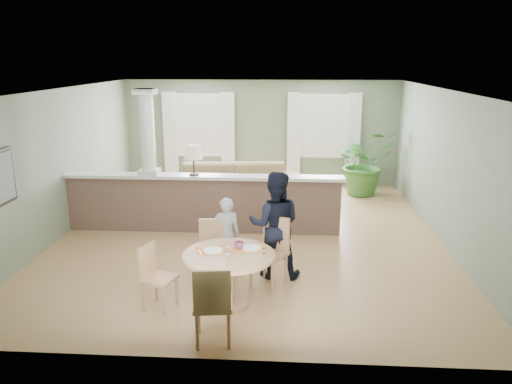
# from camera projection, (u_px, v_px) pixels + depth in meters

# --- Properties ---
(ground) EXTENTS (8.00, 8.00, 0.00)m
(ground) POSITION_uv_depth(u_px,v_px,m) (249.00, 235.00, 9.39)
(ground) COLOR tan
(ground) RESTS_ON ground
(room_shell) EXTENTS (7.02, 8.02, 2.71)m
(room_shell) POSITION_uv_depth(u_px,v_px,m) (250.00, 135.00, 9.53)
(room_shell) COLOR gray
(room_shell) RESTS_ON ground
(pony_wall) EXTENTS (5.32, 0.38, 2.70)m
(pony_wall) POSITION_uv_depth(u_px,v_px,m) (198.00, 196.00, 9.46)
(pony_wall) COLOR brown
(pony_wall) RESTS_ON ground
(sofa) EXTENTS (3.20, 1.54, 0.90)m
(sofa) POSITION_uv_depth(u_px,v_px,m) (234.00, 185.00, 11.26)
(sofa) COLOR olive
(sofa) RESTS_ON ground
(houseplant) EXTENTS (1.80, 1.72, 1.57)m
(houseplant) POSITION_uv_depth(u_px,v_px,m) (364.00, 163.00, 12.05)
(houseplant) COLOR #336729
(houseplant) RESTS_ON ground
(dining_table) EXTENTS (1.23, 1.23, 0.84)m
(dining_table) POSITION_uv_depth(u_px,v_px,m) (229.00, 264.00, 6.61)
(dining_table) COLOR tan
(dining_table) RESTS_ON ground
(chair_far_boy) EXTENTS (0.45, 0.45, 0.88)m
(chair_far_boy) POSITION_uv_depth(u_px,v_px,m) (212.00, 246.00, 7.53)
(chair_far_boy) COLOR tan
(chair_far_boy) RESTS_ON ground
(chair_far_man) EXTENTS (0.63, 0.63, 1.02)m
(chair_far_man) POSITION_uv_depth(u_px,v_px,m) (272.00, 248.00, 7.25)
(chair_far_man) COLOR tan
(chair_far_man) RESTS_ON ground
(chair_near) EXTENTS (0.50, 0.50, 0.99)m
(chair_near) POSITION_uv_depth(u_px,v_px,m) (213.00, 302.00, 5.69)
(chair_near) COLOR tan
(chair_near) RESTS_ON ground
(chair_side) EXTENTS (0.49, 0.49, 0.87)m
(chair_side) POSITION_uv_depth(u_px,v_px,m) (155.00, 274.00, 6.59)
(chair_side) COLOR tan
(chair_side) RESTS_ON ground
(child_person) EXTENTS (0.49, 0.37, 1.20)m
(child_person) POSITION_uv_depth(u_px,v_px,m) (226.00, 235.00, 7.67)
(child_person) COLOR #A4A3A9
(child_person) RESTS_ON ground
(man_person) EXTENTS (0.80, 0.62, 1.64)m
(man_person) POSITION_uv_depth(u_px,v_px,m) (275.00, 225.00, 7.47)
(man_person) COLOR black
(man_person) RESTS_ON ground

